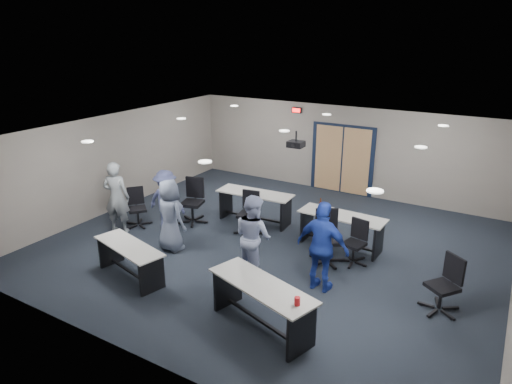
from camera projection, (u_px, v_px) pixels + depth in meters
The scene contains 24 objects.
floor at pixel (272, 245), 10.83m from camera, with size 10.00×10.00×0.00m, color black.
back_wall at pixel (343, 150), 14.03m from camera, with size 10.00×0.04×2.70m, color gray.
front_wall at pixel (127, 279), 6.73m from camera, with size 10.00×0.04×2.70m, color gray.
left_wall at pixel (117, 162), 12.78m from camera, with size 0.04×9.00×2.70m, color gray.
ceiling at pixel (274, 134), 9.93m from camera, with size 10.00×9.00×0.04m, color silver.
double_door at pixel (342, 160), 14.10m from camera, with size 2.00×0.07×2.20m.
exit_sign at pixel (297, 110), 14.38m from camera, with size 0.32×0.07×0.18m.
ceiling_projector at pixel (296, 144), 10.29m from camera, with size 0.35×0.32×0.37m.
ceiling_can_lights at pixel (279, 133), 10.14m from camera, with size 6.24×5.74×0.02m, color white, non-canonical shape.
table_front_left at pixel (130, 256), 9.28m from camera, with size 1.88×1.01×0.73m.
table_front_right at pixel (262, 298), 7.65m from camera, with size 2.17×1.27×0.97m.
table_back_left at pixel (255, 202), 12.02m from camera, with size 2.05×0.79×0.82m.
table_back_right at pixel (341, 225), 10.58m from camera, with size 2.03×0.74×1.11m.
chair_back_a at pixel (192, 201), 11.94m from camera, with size 0.75×0.75×1.19m, color black, non-canonical shape.
chair_back_b at pixel (248, 213), 11.34m from camera, with size 0.67×0.67×1.06m, color black, non-canonical shape.
chair_back_c at pixel (328, 238), 9.86m from camera, with size 0.74×0.74×1.17m, color black, non-canonical shape.
chair_back_d at pixel (354, 242), 9.87m from camera, with size 0.61×0.61×0.98m, color black, non-canonical shape.
chair_loose_left at pixel (137, 208), 11.78m from camera, with size 0.63×0.63×1.00m, color black, non-canonical shape.
chair_loose_right at pixel (442, 285), 8.14m from camera, with size 0.67×0.67×1.07m, color black, non-canonical shape.
person_gray at pixel (117, 197), 11.31m from camera, with size 0.67×0.44×1.83m, color gray.
person_plaid at pixel (170, 215), 10.39m from camera, with size 0.83×0.54×1.69m, color slate.
person_lightblue at pixel (253, 236), 9.26m from camera, with size 0.85×0.67×1.76m, color #9FAAD2.
person_navy at pixel (323, 247), 8.71m from camera, with size 1.07×0.45×1.83m, color #1B3296.
person_back at pixel (166, 200), 11.47m from camera, with size 1.02×0.58×1.58m, color #404674.
Camera 1 is at (4.66, -8.61, 4.81)m, focal length 32.00 mm.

